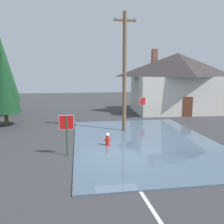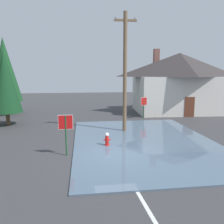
% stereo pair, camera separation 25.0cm
% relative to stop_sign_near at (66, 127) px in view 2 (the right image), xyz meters
% --- Properties ---
extents(ground_plane, '(80.00, 80.00, 0.10)m').
position_rel_stop_sign_near_xyz_m(ground_plane, '(2.75, -0.23, -1.61)').
color(ground_plane, '#38383A').
extents(flood_puddle, '(8.75, 12.29, 0.06)m').
position_rel_stop_sign_near_xyz_m(flood_puddle, '(4.70, 1.94, -1.53)').
color(flood_puddle, '#4C6075').
rests_on(flood_puddle, ground).
extents(lane_stop_bar, '(3.74, 0.45, 0.01)m').
position_rel_stop_sign_near_xyz_m(lane_stop_bar, '(3.74, -1.23, -1.55)').
color(lane_stop_bar, silver).
rests_on(lane_stop_bar, ground).
extents(lane_center_stripe, '(0.32, 3.09, 0.01)m').
position_rel_stop_sign_near_xyz_m(lane_center_stripe, '(2.90, -5.58, -1.55)').
color(lane_center_stripe, silver).
rests_on(lane_center_stripe, ground).
extents(stop_sign_near, '(0.77, 0.08, 2.18)m').
position_rel_stop_sign_near_xyz_m(stop_sign_near, '(0.00, 0.00, 0.00)').
color(stop_sign_near, '#1E4C28').
rests_on(stop_sign_near, ground).
extents(fire_hydrant, '(0.42, 0.36, 0.83)m').
position_rel_stop_sign_near_xyz_m(fire_hydrant, '(2.30, 1.26, -1.15)').
color(fire_hydrant, red).
rests_on(fire_hydrant, ground).
extents(utility_pole, '(1.60, 0.28, 8.51)m').
position_rel_stop_sign_near_xyz_m(utility_pole, '(3.97, 4.60, 2.88)').
color(utility_pole, brown).
rests_on(utility_pole, ground).
extents(stop_sign_far, '(0.67, 0.39, 2.04)m').
position_rel_stop_sign_near_xyz_m(stop_sign_far, '(6.70, 9.22, -0.11)').
color(stop_sign_far, '#1E4C28').
rests_on(stop_sign_far, ground).
extents(house, '(10.24, 7.32, 6.99)m').
position_rel_stop_sign_near_xyz_m(house, '(11.54, 12.56, 1.81)').
color(house, beige).
rests_on(house, ground).
extents(pine_tree_tall_left, '(2.45, 2.45, 6.12)m').
position_rel_stop_sign_near_xyz_m(pine_tree_tall_left, '(-5.29, 7.88, 2.04)').
color(pine_tree_tall_left, '#4C3823').
rests_on(pine_tree_tall_left, ground).
extents(pine_tree_mid_left, '(3.16, 3.16, 7.90)m').
position_rel_stop_sign_near_xyz_m(pine_tree_mid_left, '(-6.90, 13.14, 3.09)').
color(pine_tree_mid_left, '#4C3823').
rests_on(pine_tree_mid_left, ground).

